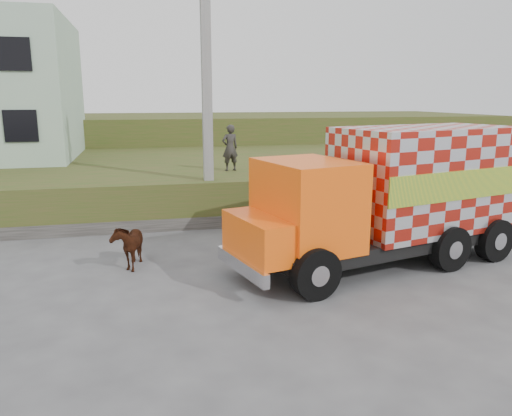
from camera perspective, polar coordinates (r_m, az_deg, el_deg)
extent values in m
plane|color=#474749|center=(12.62, 2.03, -6.69)|extent=(120.00, 120.00, 0.00)
cube|color=#354C19|center=(21.99, -4.65, 3.59)|extent=(40.00, 12.00, 1.50)
cube|color=#354C19|center=(33.75, -7.65, 7.92)|extent=(40.00, 12.00, 3.00)
cube|color=#595651|center=(16.23, -8.65, -1.70)|extent=(16.00, 0.50, 0.40)
cube|color=gray|center=(16.24, -5.61, 11.94)|extent=(0.30, 0.30, 8.00)
cube|color=black|center=(13.14, 14.62, -3.32)|extent=(7.18, 3.84, 0.35)
cube|color=#FF590D|center=(11.43, 5.84, 0.40)|extent=(2.33, 2.69, 2.01)
cube|color=#FF590D|center=(11.01, 0.70, -3.25)|extent=(1.50, 2.30, 0.91)
cube|color=silver|center=(13.66, 18.75, 3.28)|extent=(5.08, 3.49, 2.62)
cube|color=yellow|center=(12.85, 22.65, 2.43)|extent=(4.49, 1.19, 0.70)
cube|color=yellow|center=(14.53, 15.30, 4.02)|extent=(4.49, 1.19, 0.70)
cube|color=silver|center=(10.97, -1.65, -6.61)|extent=(0.72, 2.28, 0.30)
cylinder|color=black|center=(10.57, 6.82, -7.46)|extent=(1.16, 0.62, 1.11)
cylinder|color=black|center=(12.45, 0.86, -4.26)|extent=(1.16, 0.62, 1.11)
cylinder|color=black|center=(13.08, 21.27, -4.31)|extent=(1.16, 0.62, 1.11)
cylinder|color=black|center=(14.65, 14.55, -2.10)|extent=(1.16, 0.62, 1.11)
cylinder|color=black|center=(14.30, 25.59, -3.30)|extent=(1.16, 0.62, 1.11)
cylinder|color=black|center=(15.74, 18.94, -1.37)|extent=(1.16, 0.62, 1.11)
imported|color=#371C0D|center=(12.86, -14.38, -4.01)|extent=(0.85, 1.45, 1.15)
imported|color=#2F2D2A|center=(18.42, -2.99, 6.88)|extent=(0.69, 0.52, 1.69)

